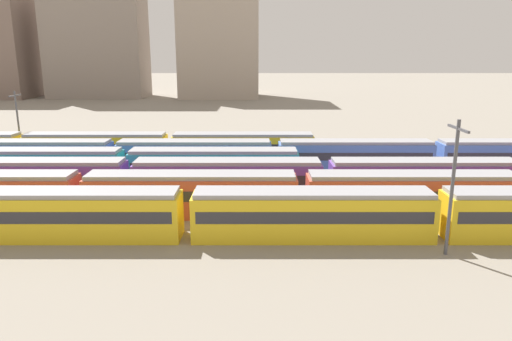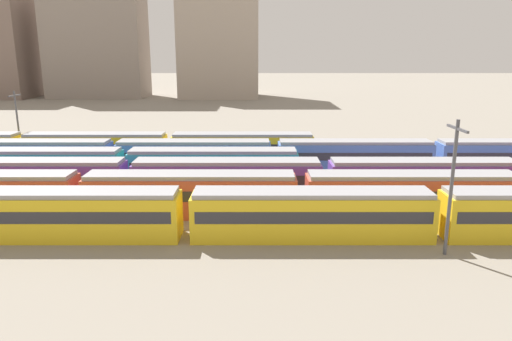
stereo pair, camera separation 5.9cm
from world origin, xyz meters
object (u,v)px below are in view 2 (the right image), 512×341
at_px(train_track_2, 325,178).
at_px(catenary_pole_1, 17,120).
at_px(train_track_1, 301,194).
at_px(train_track_3, 37,166).
at_px(train_track_5, 96,147).
at_px(train_track_0, 311,214).
at_px(train_track_4, 274,156).
at_px(catenary_pole_0, 452,181).

bearing_deg(train_track_2, catenary_pole_1, 153.99).
distance_m(train_track_1, catenary_pole_1, 43.22).
distance_m(train_track_3, train_track_5, 10.78).
distance_m(train_track_0, train_track_3, 31.75).
distance_m(train_track_1, train_track_5, 32.13).
bearing_deg(train_track_3, train_track_0, -29.43).
distance_m(train_track_0, train_track_4, 20.90).
xyz_separation_m(train_track_2, catenary_pole_0, (6.50, -13.44, 3.36)).
height_order(train_track_4, catenary_pole_0, catenary_pole_0).
xyz_separation_m(train_track_2, train_track_4, (-4.49, 10.40, 0.00)).
height_order(train_track_4, catenary_pole_1, catenary_pole_1).
bearing_deg(catenary_pole_1, train_track_3, -58.19).
distance_m(train_track_2, train_track_3, 30.58).
relative_size(train_track_0, train_track_3, 1.68).
relative_size(train_track_4, catenary_pole_1, 12.76).
bearing_deg(train_track_4, catenary_pole_1, 166.11).
distance_m(train_track_2, train_track_4, 11.33).
bearing_deg(train_track_0, train_track_3, 150.57).
height_order(train_track_0, train_track_5, same).
distance_m(train_track_0, train_track_2, 10.69).
bearing_deg(train_track_3, train_track_1, -20.82).
bearing_deg(train_track_5, train_track_0, -46.36).
height_order(train_track_1, catenary_pole_0, catenary_pole_0).
relative_size(train_track_2, train_track_5, 2.02).
bearing_deg(catenary_pole_0, train_track_3, 153.03).
relative_size(train_track_0, train_track_1, 0.83).
relative_size(train_track_1, train_track_4, 1.00).
bearing_deg(train_track_3, train_track_2, -9.79).
xyz_separation_m(train_track_1, train_track_2, (2.79, 5.20, 0.00)).
height_order(train_track_1, train_track_2, same).
xyz_separation_m(train_track_2, train_track_3, (-30.14, 5.20, -0.00)).
xyz_separation_m(train_track_0, train_track_4, (-2.00, 20.80, 0.00)).
xyz_separation_m(train_track_1, train_track_5, (-24.49, 20.80, -0.00)).
bearing_deg(train_track_2, catenary_pole_0, -64.18).
relative_size(train_track_0, catenary_pole_1, 10.61).
bearing_deg(catenary_pole_0, train_track_5, 139.32).
height_order(train_track_5, catenary_pole_1, catenary_pole_1).
xyz_separation_m(train_track_1, train_track_3, (-27.34, 10.40, -0.00)).
bearing_deg(train_track_1, catenary_pole_1, 146.13).
xyz_separation_m(train_track_0, catenary_pole_0, (8.99, -3.04, 3.36)).
relative_size(train_track_2, catenary_pole_1, 12.76).
bearing_deg(train_track_1, train_track_2, 61.78).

